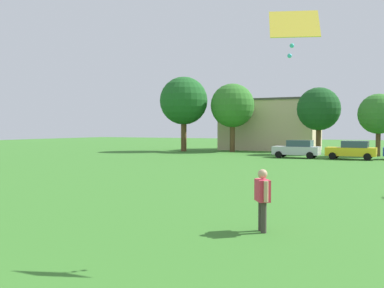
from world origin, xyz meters
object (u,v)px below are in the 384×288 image
(adult_bystander, at_px, (262,195))
(kite, at_px, (294,27))
(parked_car_yellow_1, at_px, (352,150))
(tree_left, at_px, (232,106))
(tree_right, at_px, (378,114))
(tree_far_left, at_px, (184,101))
(parked_car_silver_0, at_px, (297,149))
(tree_center, at_px, (319,109))

(adult_bystander, xyz_separation_m, kite, (1.27, -1.83, 4.05))
(parked_car_yellow_1, bearing_deg, tree_left, -26.98)
(adult_bystander, relative_size, tree_right, 0.28)
(adult_bystander, distance_m, tree_right, 36.57)
(parked_car_yellow_1, height_order, tree_far_left, tree_far_left)
(parked_car_silver_0, height_order, tree_right, tree_right)
(tree_left, distance_m, tree_right, 16.24)
(tree_center, xyz_separation_m, tree_right, (5.96, -0.72, -0.62))
(adult_bystander, xyz_separation_m, tree_center, (-5.43, 37.15, 3.82))
(parked_car_silver_0, relative_size, tree_right, 0.69)
(parked_car_silver_0, distance_m, tree_left, 12.82)
(kite, bearing_deg, tree_far_left, 120.52)
(parked_car_yellow_1, relative_size, tree_left, 0.53)
(tree_left, xyz_separation_m, tree_right, (16.12, -1.54, -1.24))
(tree_far_left, distance_m, tree_center, 15.98)
(tree_left, bearing_deg, tree_far_left, -166.06)
(parked_car_yellow_1, distance_m, tree_right, 6.90)
(adult_bystander, relative_size, tree_far_left, 0.19)
(kite, distance_m, tree_left, 43.23)
(parked_car_yellow_1, relative_size, tree_center, 0.60)
(parked_car_yellow_1, bearing_deg, tree_center, -57.22)
(parked_car_silver_0, relative_size, tree_far_left, 0.48)
(tree_far_left, relative_size, tree_left, 1.12)
(parked_car_silver_0, bearing_deg, adult_bystander, 101.41)
(tree_left, relative_size, tree_center, 1.13)
(parked_car_silver_0, distance_m, tree_center, 7.70)
(parked_car_silver_0, bearing_deg, tree_left, -38.06)
(parked_car_yellow_1, bearing_deg, parked_car_silver_0, 0.97)
(kite, relative_size, tree_right, 0.19)
(adult_bystander, height_order, parked_car_silver_0, adult_bystander)
(tree_far_left, relative_size, tree_right, 1.45)
(kite, relative_size, parked_car_yellow_1, 0.28)
(kite, xyz_separation_m, tree_center, (-6.70, 38.98, -0.23))
(tree_far_left, height_order, tree_left, tree_far_left)
(parked_car_yellow_1, xyz_separation_m, tree_far_left, (-20.08, 5.87, 5.24))
(parked_car_silver_0, xyz_separation_m, tree_right, (6.70, 5.84, 3.36))
(tree_far_left, bearing_deg, kite, -59.48)
(tree_right, bearing_deg, tree_far_left, 179.70)
(kite, height_order, parked_car_silver_0, kite)
(tree_left, relative_size, tree_right, 1.30)
(tree_center, bearing_deg, adult_bystander, -81.68)
(adult_bystander, bearing_deg, tree_far_left, 177.37)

